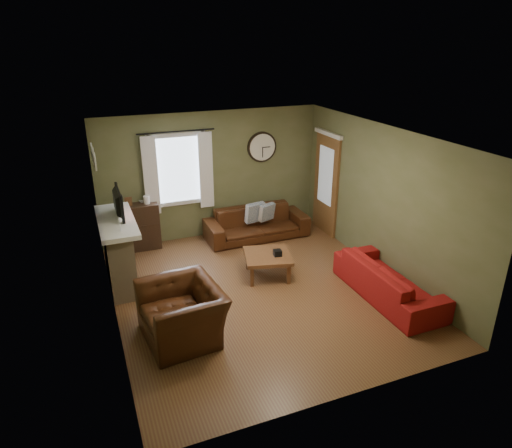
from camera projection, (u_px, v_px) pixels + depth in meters
name	position (u px, v px, depth m)	size (l,w,h in m)	color
floor	(259.00, 291.00, 7.63)	(4.60, 5.20, 0.00)	brown
ceiling	(260.00, 137.00, 6.63)	(4.60, 5.20, 0.00)	white
wall_left	(107.00, 242.00, 6.34)	(0.00, 5.20, 2.60)	#5E623C
wall_right	(382.00, 201.00, 7.92)	(0.00, 5.20, 2.60)	#5E623C
wall_back	(212.00, 175.00, 9.36)	(4.60, 0.00, 2.60)	#5E623C
wall_front	(351.00, 303.00, 4.90)	(4.60, 0.00, 2.60)	#5E623C
fireplace	(118.00, 254.00, 7.68)	(0.40, 1.40, 1.10)	tan
firebox	(132.00, 265.00, 7.84)	(0.04, 0.60, 0.55)	black
mantel	(116.00, 222.00, 7.46)	(0.58, 1.60, 0.08)	white
tv	(115.00, 206.00, 7.52)	(0.60, 0.08, 0.35)	black
tv_screen	(120.00, 202.00, 7.52)	(0.02, 0.62, 0.36)	#994C3F
medallion_left	(95.00, 162.00, 6.67)	(0.28, 0.28, 0.03)	white
medallion_mid	(93.00, 156.00, 6.97)	(0.28, 0.28, 0.03)	white
medallion_right	(92.00, 151.00, 7.27)	(0.28, 0.28, 0.03)	white
window_pane	(178.00, 170.00, 9.02)	(1.00, 0.02, 1.30)	silver
curtain_rod	(176.00, 132.00, 8.64)	(0.03, 0.03, 1.50)	black
curtain_left	(151.00, 176.00, 8.77)	(0.28, 0.04, 1.55)	white
curtain_right	(206.00, 170.00, 9.14)	(0.28, 0.04, 1.55)	white
wall_clock	(262.00, 147.00, 9.50)	(0.64, 0.06, 0.64)	white
door	(326.00, 185.00, 9.59)	(0.05, 0.90, 2.10)	brown
bookshelf	(139.00, 227.00, 8.97)	(0.79, 0.33, 0.93)	black
book	(139.00, 201.00, 8.94)	(0.15, 0.20, 0.02)	brown
sofa_brown	(257.00, 223.00, 9.56)	(2.14, 0.84, 0.62)	#3A1C0D
pillow_left	(267.00, 212.00, 9.50)	(0.36, 0.11, 0.36)	gray
pillow_right	(255.00, 213.00, 9.48)	(0.41, 0.12, 0.41)	gray
sofa_red	(388.00, 280.00, 7.36)	(2.07, 0.81, 0.60)	maroon
armchair	(182.00, 313.00, 6.36)	(1.18, 1.03, 0.77)	#3A1C0D
coffee_table	(268.00, 265.00, 8.04)	(0.79, 0.79, 0.42)	brown
tissue_box	(277.00, 257.00, 7.93)	(0.13, 0.13, 0.10)	black
wine_glass_a	(120.00, 225.00, 6.96)	(0.07, 0.07, 0.21)	white
wine_glass_b	(120.00, 224.00, 6.99)	(0.07, 0.07, 0.21)	white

